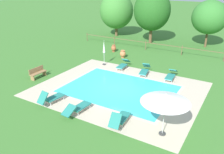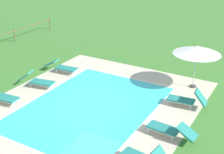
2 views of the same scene
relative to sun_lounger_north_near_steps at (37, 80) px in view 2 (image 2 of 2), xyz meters
name	(u,v)px [view 2 (image 2 of 2)]	position (x,y,z in m)	size (l,w,h in m)	color
ground_plane	(90,107)	(-0.43, -3.72, -0.37)	(160.00, 160.00, 0.00)	#3D752D
pool_deck_paving	(90,107)	(-0.43, -3.72, -0.37)	(11.60, 9.43, 0.01)	beige
swimming_pool_water	(90,107)	(-0.43, -3.72, -0.37)	(7.79, 5.62, 0.01)	#38C6D1
pool_coping_rim	(90,106)	(-0.43, -3.72, -0.36)	(8.27, 6.10, 0.01)	beige
sun_lounger_north_near_steps	(37,80)	(0.00, 0.00, 0.00)	(0.97, 2.07, 0.84)	#237A70
sun_lounger_north_mid	(170,129)	(-0.93, -7.92, -0.02)	(0.75, 2.10, 0.73)	#237A70
sun_lounger_north_far	(1,96)	(-2.26, 0.33, -0.01)	(0.78, 2.08, 0.78)	#237A70
sun_lounger_south_near_corner	(62,67)	(2.27, 0.09, -0.02)	(0.77, 2.11, 0.73)	#237A70
sun_lounger_south_mid	(187,99)	(1.88, -7.71, 0.02)	(0.75, 1.90, 0.99)	#237A70
patio_umbrella_open_foreground	(197,50)	(4.21, -7.34, 1.74)	(2.48, 2.48, 2.37)	#383838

